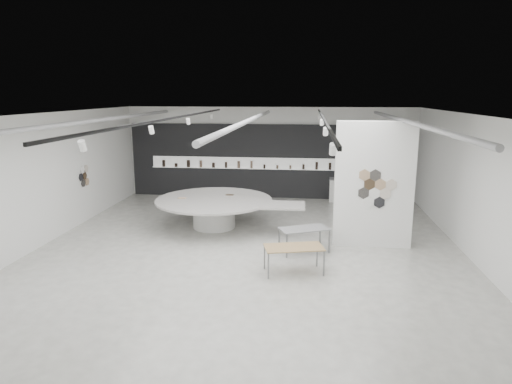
# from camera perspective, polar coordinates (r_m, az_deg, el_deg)

# --- Properties ---
(room) EXTENTS (12.02, 14.02, 3.82)m
(room) POSITION_cam_1_polar(r_m,az_deg,el_deg) (12.31, -1.58, 1.59)
(room) COLOR beige
(room) RESTS_ON ground
(back_wall_display) EXTENTS (11.80, 0.27, 3.10)m
(back_wall_display) POSITION_cam_1_polar(r_m,az_deg,el_deg) (19.19, 1.40, 3.83)
(back_wall_display) COLOR black
(back_wall_display) RESTS_ON ground
(partition_column) EXTENTS (2.20, 0.38, 3.60)m
(partition_column) POSITION_cam_1_polar(r_m,az_deg,el_deg) (13.35, 14.51, 0.84)
(partition_column) COLOR white
(partition_column) RESTS_ON ground
(display_island) EXTENTS (4.92, 3.87, 0.98)m
(display_island) POSITION_cam_1_polar(r_m,az_deg,el_deg) (15.03, -4.98, -2.12)
(display_island) COLOR white
(display_island) RESTS_ON ground
(sample_table_wood) EXTENTS (1.56, 1.04, 0.67)m
(sample_table_wood) POSITION_cam_1_polar(r_m,az_deg,el_deg) (11.30, 4.75, -7.07)
(sample_table_wood) COLOR #9E7E51
(sample_table_wood) RESTS_ON ground
(sample_table_stone) EXTENTS (1.50, 1.16, 0.69)m
(sample_table_stone) POSITION_cam_1_polar(r_m,az_deg,el_deg) (12.75, 6.05, -4.78)
(sample_table_stone) COLOR gray
(sample_table_stone) RESTS_ON ground
(kitchen_counter) EXTENTS (1.70, 0.75, 1.31)m
(kitchen_counter) POSITION_cam_1_polar(r_m,az_deg,el_deg) (19.00, 11.63, 0.22)
(kitchen_counter) COLOR white
(kitchen_counter) RESTS_ON ground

